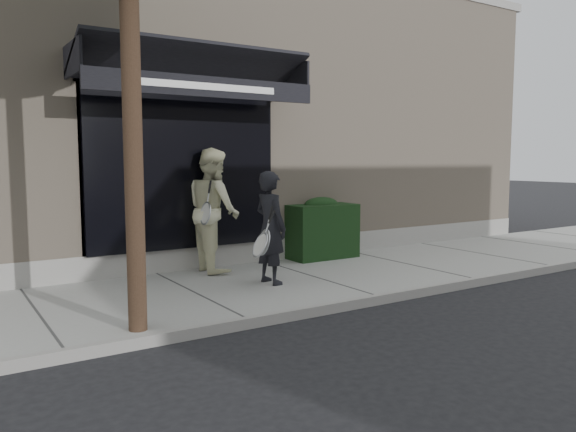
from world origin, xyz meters
TOP-DOWN VIEW (x-y plane):
  - ground at (0.00, 0.00)m, footprint 80.00×80.00m
  - sidewalk at (0.00, 0.00)m, footprint 20.00×3.00m
  - curb at (0.00, -1.55)m, footprint 20.00×0.10m
  - building_facade at (-0.01, 4.96)m, footprint 14.30×8.04m
  - hedge at (1.10, 1.25)m, footprint 1.30×0.70m
  - pedestrian_front at (-0.82, -0.11)m, footprint 0.73×0.87m
  - pedestrian_back at (-1.12, 1.20)m, footprint 0.82×1.02m

SIDE VIEW (x-z plane):
  - ground at x=0.00m, z-range 0.00..0.00m
  - sidewalk at x=0.00m, z-range 0.00..0.12m
  - curb at x=0.00m, z-range 0.00..0.14m
  - hedge at x=1.10m, z-range 0.09..1.23m
  - pedestrian_front at x=-0.82m, z-range 0.12..1.78m
  - pedestrian_back at x=-1.12m, z-range 0.12..2.14m
  - building_facade at x=-0.01m, z-range -0.08..5.56m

